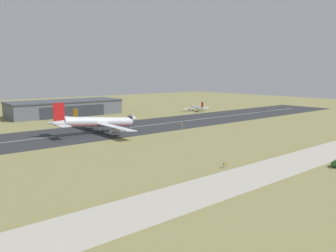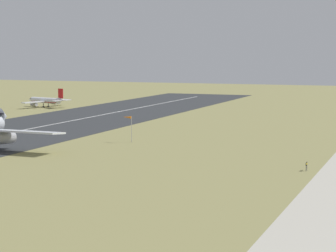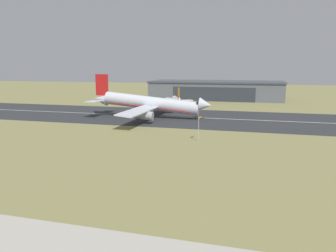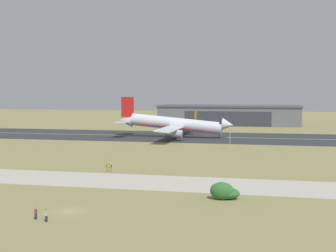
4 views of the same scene
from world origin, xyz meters
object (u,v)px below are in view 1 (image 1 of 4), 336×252
Objects in this scene: airplane_parked_west at (67,119)px; windsock_pole at (181,125)px; runway_sign at (225,164)px; airplane_parked_centre at (197,108)px; airplane_landing at (99,122)px.

airplane_parked_west is 81.22m from windsock_pole.
airplane_parked_west is 126.37m from runway_sign.
airplane_parked_west is at bearing -179.91° from airplane_parked_centre.
windsock_pole is at bearing 63.54° from runway_sign.
airplane_parked_centre is (111.03, 41.99, -2.76)m from airplane_landing.
airplane_landing is 36.27× the size of runway_sign.
airplane_landing reaches higher than runway_sign.
airplane_parked_centre is at bearing 49.04° from runway_sign.
airplane_landing is 43.57m from windsock_pole.
airplane_parked_centre is at bearing 20.72° from airplane_landing.
airplane_landing is 41.89m from airplane_parked_west.
airplane_parked_centre is 3.62× the size of windsock_pole.
windsock_pole is at bearing -71.36° from airplane_parked_west.
runway_sign is at bearing -116.46° from windsock_pole.
airplane_landing is 84.66m from runway_sign.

